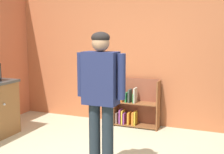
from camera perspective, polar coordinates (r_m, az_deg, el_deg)
name	(u,v)px	position (r m, az deg, el deg)	size (l,w,h in m)	color
back_wall	(149,50)	(5.24, 7.30, 5.16)	(5.20, 0.06, 2.70)	#C1683E
bookshelf	(134,106)	(5.27, 4.35, -5.64)	(0.80, 0.28, 0.85)	brown
standing_person	(101,93)	(3.24, -2.18, -3.07)	(0.57, 0.22, 1.67)	#1F282F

